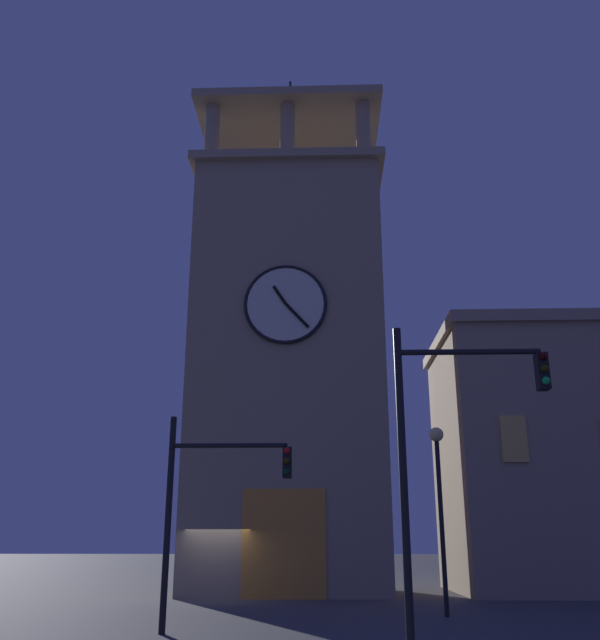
% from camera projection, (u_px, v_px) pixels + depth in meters
% --- Properties ---
extents(ground_plane, '(200.00, 200.00, 0.00)m').
position_uv_depth(ground_plane, '(215.00, 599.00, 25.68)').
color(ground_plane, '#424247').
extents(clocktower, '(8.91, 6.74, 25.02)m').
position_uv_depth(clocktower, '(289.00, 361.00, 31.52)').
color(clocktower, gray).
rests_on(clocktower, ground_plane).
extents(traffic_signal_near, '(3.08, 0.41, 5.06)m').
position_uv_depth(traffic_signal_near, '(211.00, 491.00, 16.91)').
color(traffic_signal_near, black).
rests_on(traffic_signal_near, ground_plane).
extents(traffic_signal_far, '(3.07, 0.41, 6.24)m').
position_uv_depth(traffic_signal_far, '(448.00, 435.00, 13.58)').
color(traffic_signal_far, black).
rests_on(traffic_signal_far, ground_plane).
extents(street_lamp, '(0.44, 0.44, 5.40)m').
position_uv_depth(street_lamp, '(439.00, 482.00, 20.78)').
color(street_lamp, black).
rests_on(street_lamp, ground_plane).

